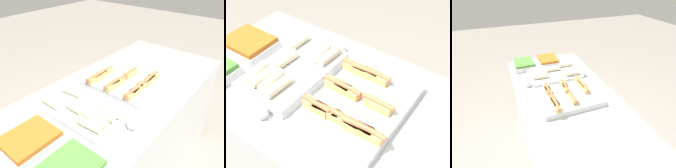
% 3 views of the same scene
% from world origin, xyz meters
% --- Properties ---
extents(ground_plane, '(12.00, 12.00, 0.00)m').
position_xyz_m(ground_plane, '(0.00, 0.00, 0.00)').
color(ground_plane, gray).
extents(counter, '(1.74, 0.81, 0.87)m').
position_xyz_m(counter, '(0.00, 0.00, 0.44)').
color(counter, silver).
rests_on(counter, ground_plane).
extents(tray_hotdogs, '(0.39, 0.50, 0.10)m').
position_xyz_m(tray_hotdogs, '(0.01, -0.01, 0.91)').
color(tray_hotdogs, silver).
rests_on(tray_hotdogs, counter).
extents(tray_wraps, '(0.30, 0.49, 0.09)m').
position_xyz_m(tray_wraps, '(-0.37, -0.00, 0.91)').
color(tray_wraps, silver).
rests_on(tray_wraps, counter).
extents(tray_side_front, '(0.25, 0.22, 0.07)m').
position_xyz_m(tray_side_front, '(-0.69, -0.25, 0.91)').
color(tray_side_front, silver).
rests_on(tray_side_front, counter).
extents(tray_side_back, '(0.25, 0.22, 0.07)m').
position_xyz_m(tray_side_back, '(-0.69, 0.02, 0.91)').
color(tray_side_back, silver).
rests_on(tray_side_back, counter).
extents(serving_spoon_near, '(0.23, 0.06, 0.06)m').
position_xyz_m(serving_spoon_near, '(-0.30, -0.28, 0.90)').
color(serving_spoon_near, silver).
rests_on(serving_spoon_near, counter).
extents(serving_spoon_far, '(0.24, 0.06, 0.06)m').
position_xyz_m(serving_spoon_far, '(-0.30, 0.28, 0.90)').
color(serving_spoon_far, silver).
rests_on(serving_spoon_far, counter).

